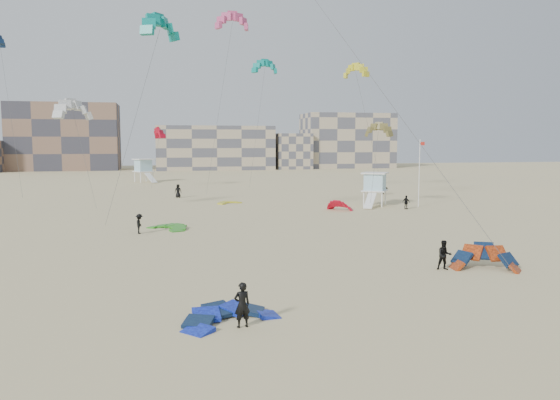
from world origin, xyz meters
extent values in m
plane|color=tan|center=(0.00, 0.00, 0.00)|extent=(320.00, 320.00, 0.00)
imported|color=black|center=(-1.52, -2.79, 0.95)|extent=(0.77, 0.58, 1.89)
imported|color=black|center=(11.73, 4.72, 0.89)|extent=(1.00, 0.86, 1.77)
imported|color=black|center=(-6.52, 21.89, 0.83)|extent=(0.73, 1.13, 1.66)
imported|color=black|center=(22.45, 32.62, 0.79)|extent=(0.84, 0.98, 1.57)
imported|color=black|center=(-2.48, 51.32, 0.93)|extent=(0.91, 0.60, 1.85)
imported|color=black|center=(27.08, 49.85, 0.83)|extent=(1.21, 1.57, 1.65)
cylinder|color=#3F3F3F|center=(-6.79, 22.83, 9.16)|extent=(4.67, 4.43, 16.32)
cylinder|color=#3F3F3F|center=(9.80, 13.66, 13.10)|extent=(6.44, 27.18, 24.22)
cylinder|color=#3F3F3F|center=(-12.27, 34.19, 5.89)|extent=(2.53, 4.40, 9.78)
cylinder|color=#3F3F3F|center=(2.67, 45.24, 11.73)|extent=(3.60, 0.30, 21.47)
cylinder|color=#3F3F3F|center=(18.47, 32.47, 4.91)|extent=(2.35, 3.79, 7.84)
cylinder|color=#3F3F3F|center=(25.42, 52.03, 9.35)|extent=(4.43, 0.18, 16.71)
cylinder|color=#3F3F3F|center=(-22.70, 49.17, 10.75)|extent=(3.69, 7.84, 19.51)
cylinder|color=#3F3F3F|center=(9.70, 57.44, 10.08)|extent=(3.78, 7.40, 18.17)
cylinder|color=#3F3F3F|center=(-5.46, 61.48, 4.96)|extent=(1.29, 11.41, 7.94)
cube|color=white|center=(20.22, 36.53, 1.82)|extent=(3.79, 3.79, 0.14)
cube|color=#A1CDDD|center=(20.22, 36.53, 2.87)|extent=(3.11, 3.11, 1.95)
cube|color=white|center=(20.22, 36.53, 3.92)|extent=(3.92, 3.92, 0.16)
cube|color=white|center=(20.22, 33.90, 0.88)|extent=(2.35, 2.85, 1.62)
cube|color=white|center=(-8.01, 82.62, 2.03)|extent=(4.13, 4.13, 0.15)
cube|color=#A1CDDD|center=(-8.01, 82.62, 3.19)|extent=(3.39, 3.39, 2.17)
cube|color=white|center=(-8.01, 82.62, 4.36)|extent=(4.28, 4.28, 0.17)
cube|color=white|center=(-8.01, 79.69, 0.98)|extent=(2.44, 3.22, 1.80)
cylinder|color=white|center=(24.82, 34.36, 3.96)|extent=(0.10, 0.10, 7.91)
cube|color=red|center=(25.12, 34.36, 7.42)|extent=(0.59, 0.02, 0.40)
cube|color=brown|center=(-30.00, 134.00, 9.00)|extent=(28.00, 14.00, 18.00)
cube|color=tan|center=(10.00, 130.00, 6.00)|extent=(32.00, 16.00, 12.00)
cube|color=tan|center=(50.00, 132.00, 8.00)|extent=(26.00, 14.00, 16.00)
cube|color=tan|center=(32.00, 128.00, 5.00)|extent=(10.00, 10.00, 10.00)
camera|label=1|loc=(-4.62, -24.38, 7.58)|focal=35.00mm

